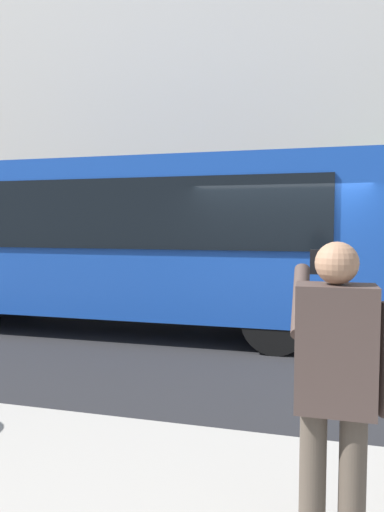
{
  "coord_description": "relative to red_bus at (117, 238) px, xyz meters",
  "views": [
    {
      "loc": [
        -0.48,
        7.39,
        1.94
      ],
      "look_at": [
        1.65,
        -0.7,
        1.36
      ],
      "focal_mm": 32.66,
      "sensor_mm": 36.0,
      "label": 1
    }
  ],
  "objects": [
    {
      "name": "pedestrian_photographer",
      "position": [
        -3.68,
        5.54,
        -0.54
      ],
      "size": [
        0.53,
        0.52,
        1.7
      ],
      "color": "#4C4238",
      "rests_on": "sidewalk_curb"
    },
    {
      "name": "building_facade_far",
      "position": [
        -3.09,
        -6.18,
        4.3
      ],
      "size": [
        28.0,
        1.55,
        12.0
      ],
      "color": "beige",
      "rests_on": "ground_plane"
    },
    {
      "name": "red_bus",
      "position": [
        0.0,
        0.0,
        0.0
      ],
      "size": [
        9.05,
        2.54,
        3.08
      ],
      "color": "#1947AD",
      "rests_on": "ground_plane"
    },
    {
      "name": "ground_plane",
      "position": [
        -3.08,
        0.62,
        -1.68
      ],
      "size": [
        60.0,
        60.0,
        0.0
      ],
      "primitive_type": "plane",
      "color": "#232326"
    }
  ]
}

